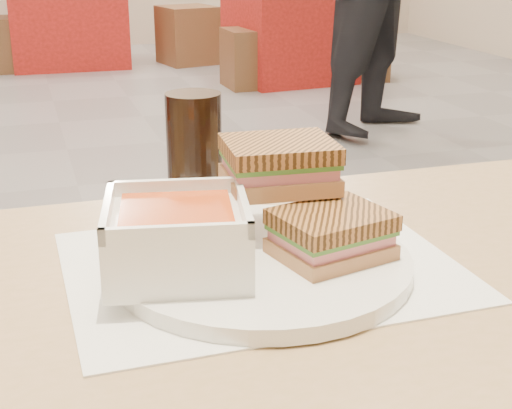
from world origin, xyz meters
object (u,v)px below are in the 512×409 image
object	(u,v)px
plate	(262,263)
bg_chair_1r	(362,50)
panini_lower	(331,234)
bg_chair_1l	(251,58)
bg_chair_2l	(5,44)
soup_bowl	(177,240)
bg_table_2	(67,15)
bg_table_1	(289,33)
bg_chair_2r	(188,35)
cola_glass	(194,152)

from	to	relation	value
plate	bg_chair_1r	world-z (taller)	plate
panini_lower	bg_chair_1l	xyz separation A→B (m)	(1.34, 4.61, -0.58)
plate	bg_chair_2l	xyz separation A→B (m)	(-0.30, 5.81, -0.55)
bg_chair_1r	bg_chair_1l	bearing A→B (deg)	-176.59
bg_chair_1l	bg_chair_1r	size ratio (longest dim) A/B	0.89
panini_lower	bg_chair_1r	distance (m)	5.21
soup_bowl	bg_chair_1r	world-z (taller)	soup_bowl
bg_table_2	bg_chair_1l	world-z (taller)	bg_table_2
bg_table_1	bg_chair_2r	bearing A→B (deg)	120.28
bg_chair_2r	bg_chair_1l	bearing A→B (deg)	-79.62
cola_glass	plate	bearing A→B (deg)	-84.34
bg_chair_2r	plate	bearing A→B (deg)	-101.74
bg_table_1	bg_chair_1r	world-z (taller)	bg_table_1
plate	bg_chair_1r	size ratio (longest dim) A/B	0.64
soup_bowl	bg_chair_1l	xyz separation A→B (m)	(1.49, 4.59, -0.59)
bg_chair_1r	bg_chair_2r	size ratio (longest dim) A/B	0.92
soup_bowl	panini_lower	size ratio (longest dim) A/B	1.27
bg_table_2	cola_glass	bearing A→B (deg)	-92.41
cola_glass	soup_bowl	bearing A→B (deg)	-107.49
bg_chair_2l	bg_chair_2r	world-z (taller)	bg_chair_2r
bg_table_1	bg_chair_1l	bearing A→B (deg)	-153.39
bg_chair_1r	bg_chair_2l	world-z (taller)	bg_chair_1r
panini_lower	bg_table_1	size ratio (longest dim) A/B	0.14
bg_table_2	plate	bearing A→B (deg)	-92.14
bg_chair_1r	bg_chair_2r	world-z (taller)	bg_chair_2r
plate	bg_chair_2r	bearing A→B (deg)	78.26
cola_glass	bg_chair_2l	distance (m)	5.65
bg_table_1	bg_chair_1r	size ratio (longest dim) A/B	1.87
soup_bowl	bg_chair_2l	distance (m)	5.85
panini_lower	bg_chair_2l	bearing A→B (deg)	93.58
bg_table_1	bg_chair_1l	world-z (taller)	bg_table_1
bg_chair_2r	soup_bowl	bearing A→B (deg)	-102.56
bg_table_2	bg_chair_2r	bearing A→B (deg)	-16.13
plate	soup_bowl	distance (m)	0.10
bg_table_2	bg_chair_1r	world-z (taller)	bg_table_2
bg_table_1	bg_table_2	world-z (taller)	bg_table_2
bg_chair_1l	bg_chair_2r	distance (m)	1.17
soup_bowl	cola_glass	size ratio (longest dim) A/B	1.09
bg_chair_2l	cola_glass	bearing A→B (deg)	-87.15
cola_glass	bg_chair_1l	size ratio (longest dim) A/B	0.35
panini_lower	bg_chair_2l	size ratio (longest dim) A/B	0.29
bg_chair_2l	soup_bowl	bearing A→B (deg)	-87.91
panini_lower	cola_glass	size ratio (longest dim) A/B	0.86
bg_table_1	bg_table_2	bearing A→B (deg)	140.80
soup_bowl	bg_chair_2r	world-z (taller)	soup_bowl
soup_bowl	bg_table_1	xyz separation A→B (m)	(1.85, 4.77, -0.44)
bg_table_2	bg_chair_1r	distance (m)	2.51
plate	soup_bowl	size ratio (longest dim) A/B	1.91
panini_lower	cola_glass	world-z (taller)	cola_glass
bg_table_1	soup_bowl	bearing A→B (deg)	-111.18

